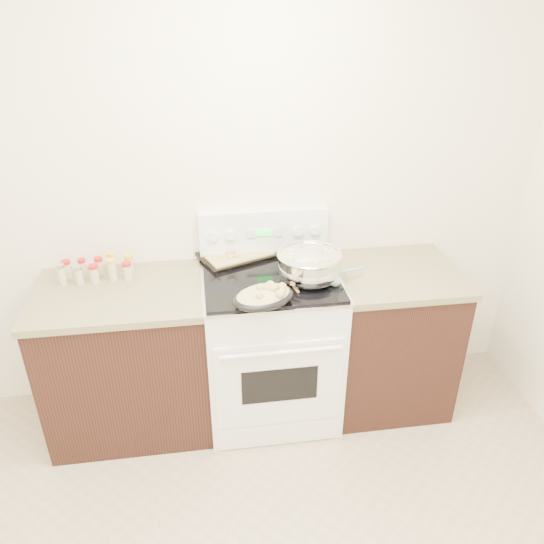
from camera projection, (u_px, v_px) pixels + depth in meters
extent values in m
cube|color=white|center=(201.00, 189.00, 3.02)|extent=(4.00, 0.05, 2.70)
cube|color=black|center=(130.00, 361.00, 3.09)|extent=(0.90, 0.64, 0.88)
cube|color=brown|center=(119.00, 293.00, 2.87)|extent=(0.93, 0.67, 0.04)
cube|color=black|center=(387.00, 339.00, 3.29)|extent=(0.70, 0.64, 0.88)
cube|color=brown|center=(395.00, 274.00, 3.07)|extent=(0.73, 0.67, 0.04)
cube|color=white|center=(271.00, 347.00, 3.18)|extent=(0.76, 0.66, 0.92)
cube|color=white|center=(280.00, 385.00, 2.89)|extent=(0.70, 0.01, 0.55)
cube|color=black|center=(280.00, 385.00, 2.88)|extent=(0.42, 0.01, 0.22)
cylinder|color=white|center=(281.00, 353.00, 2.74)|extent=(0.65, 0.02, 0.02)
cube|color=white|center=(279.00, 435.00, 3.07)|extent=(0.70, 0.01, 0.14)
cube|color=silver|center=(271.00, 279.00, 2.95)|extent=(0.78, 0.68, 0.01)
cube|color=black|center=(271.00, 278.00, 2.95)|extent=(0.74, 0.64, 0.01)
cube|color=white|center=(264.00, 232.00, 3.14)|extent=(0.76, 0.07, 0.28)
cylinder|color=white|center=(213.00, 236.00, 3.05)|extent=(0.06, 0.02, 0.06)
cylinder|color=white|center=(230.00, 235.00, 3.06)|extent=(0.06, 0.02, 0.06)
cylinder|color=white|center=(298.00, 231.00, 3.11)|extent=(0.06, 0.02, 0.06)
cylinder|color=white|center=(315.00, 230.00, 3.13)|extent=(0.06, 0.02, 0.06)
cube|color=#19E533|center=(265.00, 233.00, 3.09)|extent=(0.09, 0.00, 0.04)
cube|color=silver|center=(251.00, 234.00, 3.08)|extent=(0.05, 0.00, 0.05)
cube|color=silver|center=(278.00, 232.00, 3.10)|extent=(0.05, 0.00, 0.05)
ellipsoid|color=silver|center=(309.00, 268.00, 2.89)|extent=(0.37, 0.37, 0.21)
cylinder|color=silver|center=(309.00, 278.00, 2.92)|extent=(0.19, 0.19, 0.01)
torus|color=silver|center=(310.00, 254.00, 2.85)|extent=(0.36, 0.36, 0.02)
cylinder|color=silver|center=(309.00, 264.00, 2.88)|extent=(0.33, 0.33, 0.12)
cylinder|color=brown|center=(310.00, 256.00, 2.86)|extent=(0.31, 0.31, 0.00)
cube|color=beige|center=(297.00, 259.00, 2.82)|extent=(0.03, 0.03, 0.02)
cube|color=beige|center=(296.00, 250.00, 2.91)|extent=(0.03, 0.03, 0.02)
cube|color=beige|center=(326.00, 250.00, 2.92)|extent=(0.03, 0.03, 0.02)
cube|color=beige|center=(291.00, 256.00, 2.84)|extent=(0.04, 0.04, 0.03)
cube|color=beige|center=(327.00, 260.00, 2.80)|extent=(0.03, 0.03, 0.02)
cube|color=beige|center=(291.00, 252.00, 2.89)|extent=(0.04, 0.04, 0.03)
cube|color=beige|center=(310.00, 249.00, 2.92)|extent=(0.04, 0.04, 0.03)
cube|color=beige|center=(302.00, 261.00, 2.80)|extent=(0.03, 0.03, 0.02)
cube|color=beige|center=(316.00, 264.00, 2.76)|extent=(0.03, 0.03, 0.02)
cube|color=beige|center=(306.00, 251.00, 2.90)|extent=(0.03, 0.03, 0.02)
cube|color=beige|center=(330.00, 252.00, 2.88)|extent=(0.03, 0.03, 0.02)
cube|color=beige|center=(288.00, 256.00, 2.85)|extent=(0.03, 0.03, 0.02)
cube|color=beige|center=(299.00, 251.00, 2.90)|extent=(0.04, 0.04, 0.02)
cube|color=beige|center=(326.00, 252.00, 2.89)|extent=(0.04, 0.04, 0.02)
cube|color=beige|center=(325.00, 249.00, 2.92)|extent=(0.03, 0.03, 0.02)
cube|color=beige|center=(290.00, 260.00, 2.81)|extent=(0.04, 0.04, 0.03)
cube|color=beige|center=(298.00, 252.00, 2.89)|extent=(0.04, 0.04, 0.02)
ellipsoid|color=black|center=(263.00, 297.00, 2.67)|extent=(0.39, 0.33, 0.08)
ellipsoid|color=tan|center=(263.00, 295.00, 2.67)|extent=(0.35, 0.30, 0.06)
sphere|color=tan|center=(260.00, 288.00, 2.67)|extent=(0.04, 0.04, 0.04)
sphere|color=tan|center=(270.00, 285.00, 2.69)|extent=(0.05, 0.05, 0.05)
sphere|color=tan|center=(280.00, 294.00, 2.62)|extent=(0.05, 0.05, 0.05)
sphere|color=tan|center=(282.00, 291.00, 2.63)|extent=(0.04, 0.04, 0.04)
sphere|color=tan|center=(273.00, 288.00, 2.66)|extent=(0.05, 0.05, 0.05)
sphere|color=tan|center=(259.00, 296.00, 2.60)|extent=(0.04, 0.04, 0.04)
sphere|color=tan|center=(282.00, 287.00, 2.67)|extent=(0.05, 0.05, 0.05)
sphere|color=tan|center=(267.00, 287.00, 2.67)|extent=(0.05, 0.05, 0.05)
cube|color=black|center=(237.00, 255.00, 3.16)|extent=(0.50, 0.43, 0.02)
cube|color=tan|center=(237.00, 253.00, 3.16)|extent=(0.45, 0.38, 0.02)
sphere|color=tan|center=(233.00, 251.00, 3.15)|extent=(0.05, 0.05, 0.05)
sphere|color=tan|center=(259.00, 243.00, 3.25)|extent=(0.04, 0.04, 0.04)
sphere|color=tan|center=(219.00, 247.00, 3.21)|extent=(0.04, 0.04, 0.04)
sphere|color=tan|center=(237.00, 256.00, 3.09)|extent=(0.03, 0.03, 0.03)
sphere|color=tan|center=(251.00, 247.00, 3.20)|extent=(0.04, 0.04, 0.04)
sphere|color=tan|center=(254.00, 247.00, 3.21)|extent=(0.04, 0.04, 0.04)
sphere|color=tan|center=(229.00, 253.00, 3.13)|extent=(0.05, 0.05, 0.05)
sphere|color=tan|center=(231.00, 257.00, 3.09)|extent=(0.04, 0.04, 0.04)
sphere|color=tan|center=(246.00, 243.00, 3.24)|extent=(0.04, 0.04, 0.04)
sphere|color=tan|center=(252.00, 249.00, 3.18)|extent=(0.04, 0.04, 0.04)
cylinder|color=tan|center=(288.00, 281.00, 2.89)|extent=(0.08, 0.25, 0.01)
sphere|color=tan|center=(287.00, 291.00, 2.79)|extent=(0.04, 0.04, 0.04)
sphere|color=#7CABB9|center=(335.00, 280.00, 2.86)|extent=(0.07, 0.07, 0.07)
cylinder|color=#7CABB9|center=(349.00, 270.00, 2.91)|extent=(0.20, 0.13, 0.06)
cylinder|color=#BFB28C|center=(67.00, 270.00, 2.97)|extent=(0.05, 0.05, 0.09)
cylinder|color=#B21414|center=(65.00, 262.00, 2.94)|extent=(0.05, 0.05, 0.02)
cylinder|color=#BFB28C|center=(83.00, 269.00, 2.98)|extent=(0.04, 0.04, 0.09)
cylinder|color=#B21414|center=(81.00, 261.00, 2.96)|extent=(0.04, 0.04, 0.02)
cylinder|color=#BFB28C|center=(100.00, 267.00, 3.00)|extent=(0.04, 0.04, 0.09)
cylinder|color=#B21414|center=(98.00, 259.00, 2.98)|extent=(0.05, 0.05, 0.02)
cylinder|color=#BFB28C|center=(112.00, 265.00, 3.00)|extent=(0.04, 0.04, 0.11)
cylinder|color=gold|center=(110.00, 254.00, 2.97)|extent=(0.04, 0.04, 0.02)
cylinder|color=#BFB28C|center=(129.00, 265.00, 3.03)|extent=(0.05, 0.05, 0.09)
cylinder|color=gold|center=(128.00, 257.00, 3.00)|extent=(0.05, 0.05, 0.02)
cylinder|color=#BFB28C|center=(62.00, 276.00, 2.90)|extent=(0.04, 0.04, 0.10)
cylinder|color=#B2B2B7|center=(60.00, 266.00, 2.87)|extent=(0.04, 0.04, 0.02)
cylinder|color=#BFB28C|center=(79.00, 277.00, 2.90)|extent=(0.04, 0.04, 0.09)
cylinder|color=#B2B2B7|center=(77.00, 268.00, 2.88)|extent=(0.05, 0.05, 0.02)
cylinder|color=#BFB28C|center=(95.00, 275.00, 2.92)|extent=(0.05, 0.05, 0.09)
cylinder|color=#B21414|center=(93.00, 267.00, 2.89)|extent=(0.05, 0.05, 0.02)
cylinder|color=#BFB28C|center=(112.00, 271.00, 2.93)|extent=(0.05, 0.05, 0.11)
cylinder|color=gold|center=(111.00, 261.00, 2.90)|extent=(0.05, 0.05, 0.02)
cylinder|color=#BFB28C|center=(128.00, 273.00, 2.95)|extent=(0.05, 0.05, 0.09)
cylinder|color=#B21414|center=(126.00, 264.00, 2.92)|extent=(0.05, 0.05, 0.02)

